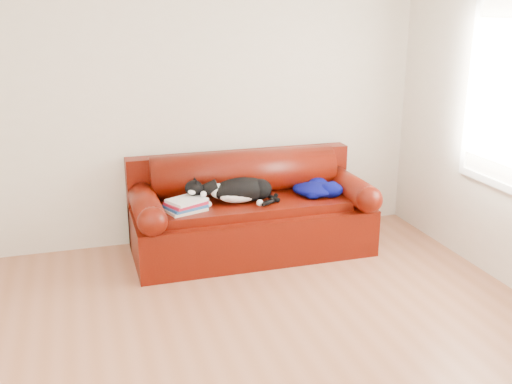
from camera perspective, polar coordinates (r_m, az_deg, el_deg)
ground at (r=4.08m, az=-1.14°, el=-14.31°), size 4.50×4.50×0.00m
room_shell at (r=3.56m, az=0.56°, el=9.67°), size 4.52×4.02×2.61m
sofa_base at (r=5.39m, az=-0.45°, el=-3.32°), size 2.10×0.90×0.50m
sofa_back at (r=5.52m, az=-1.17°, el=0.50°), size 2.10×1.01×0.88m
book_stack at (r=5.03m, az=-6.71°, el=-1.23°), size 0.38×0.33×0.10m
cat at (r=5.20m, az=-1.44°, el=0.13°), size 0.72×0.38×0.27m
blanket at (r=5.43m, az=5.81°, el=0.33°), size 0.46×0.44×0.14m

